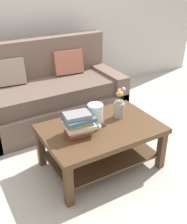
{
  "coord_description": "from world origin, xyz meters",
  "views": [
    {
      "loc": [
        -1.25,
        -2.32,
        1.89
      ],
      "look_at": [
        0.01,
        -0.16,
        0.57
      ],
      "focal_mm": 44.55,
      "sensor_mm": 36.0,
      "label": 1
    }
  ],
  "objects_px": {
    "coffee_table": "(100,139)",
    "flower_pitcher": "(119,106)",
    "couch": "(48,95)",
    "glass_hurricane_vase": "(95,114)",
    "book_stack_main": "(79,124)"
  },
  "relations": [
    {
      "from": "coffee_table",
      "to": "glass_hurricane_vase",
      "type": "bearing_deg",
      "value": 137.54
    },
    {
      "from": "couch",
      "to": "flower_pitcher",
      "type": "height_order",
      "value": "couch"
    },
    {
      "from": "flower_pitcher",
      "to": "couch",
      "type": "bearing_deg",
      "value": 107.73
    },
    {
      "from": "coffee_table",
      "to": "flower_pitcher",
      "type": "height_order",
      "value": "flower_pitcher"
    },
    {
      "from": "book_stack_main",
      "to": "couch",
      "type": "bearing_deg",
      "value": 82.28
    },
    {
      "from": "flower_pitcher",
      "to": "book_stack_main",
      "type": "bearing_deg",
      "value": -170.28
    },
    {
      "from": "book_stack_main",
      "to": "glass_hurricane_vase",
      "type": "height_order",
      "value": "glass_hurricane_vase"
    },
    {
      "from": "coffee_table",
      "to": "glass_hurricane_vase",
      "type": "xyz_separation_m",
      "value": [
        -0.04,
        0.04,
        0.28
      ]
    },
    {
      "from": "coffee_table",
      "to": "book_stack_main",
      "type": "bearing_deg",
      "value": -178.81
    },
    {
      "from": "couch",
      "to": "flower_pitcher",
      "type": "distance_m",
      "value": 1.21
    },
    {
      "from": "coffee_table",
      "to": "book_stack_main",
      "type": "height_order",
      "value": "book_stack_main"
    },
    {
      "from": "couch",
      "to": "coffee_table",
      "type": "relative_size",
      "value": 1.65
    },
    {
      "from": "couch",
      "to": "glass_hurricane_vase",
      "type": "xyz_separation_m",
      "value": [
        0.04,
        -1.18,
        0.25
      ]
    },
    {
      "from": "couch",
      "to": "book_stack_main",
      "type": "xyz_separation_m",
      "value": [
        -0.17,
        -1.22,
        0.22
      ]
    },
    {
      "from": "coffee_table",
      "to": "flower_pitcher",
      "type": "xyz_separation_m",
      "value": [
        0.28,
        0.08,
        0.26
      ]
    }
  ]
}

